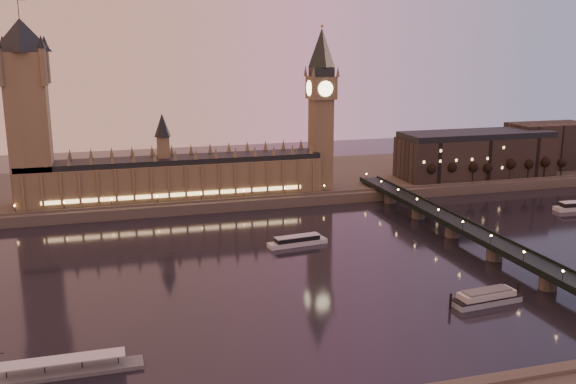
% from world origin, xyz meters
% --- Properties ---
extents(ground, '(700.00, 700.00, 0.00)m').
position_xyz_m(ground, '(0.00, 0.00, 0.00)').
color(ground, black).
rests_on(ground, ground).
extents(far_embankment, '(560.00, 130.00, 6.00)m').
position_xyz_m(far_embankment, '(30.00, 165.00, 3.00)').
color(far_embankment, '#423D35').
rests_on(far_embankment, ground).
extents(palace_of_westminster, '(180.00, 26.62, 52.00)m').
position_xyz_m(palace_of_westminster, '(-40.12, 120.99, 21.71)').
color(palace_of_westminster, brown).
rests_on(palace_of_westminster, ground).
extents(victoria_tower, '(31.68, 31.68, 118.00)m').
position_xyz_m(victoria_tower, '(-120.00, 121.00, 65.79)').
color(victoria_tower, brown).
rests_on(victoria_tower, ground).
extents(big_ben, '(17.68, 17.68, 104.00)m').
position_xyz_m(big_ben, '(53.99, 120.99, 63.95)').
color(big_ben, brown).
rests_on(big_ben, ground).
extents(westminster_bridge, '(13.20, 260.00, 15.30)m').
position_xyz_m(westminster_bridge, '(91.61, 0.00, 5.52)').
color(westminster_bridge, black).
rests_on(westminster_bridge, ground).
extents(city_block, '(155.00, 45.00, 34.00)m').
position_xyz_m(city_block, '(194.94, 130.93, 22.24)').
color(city_block, black).
rests_on(city_block, ground).
extents(bare_tree_0, '(6.23, 6.23, 12.68)m').
position_xyz_m(bare_tree_0, '(127.76, 109.00, 15.47)').
color(bare_tree_0, black).
rests_on(bare_tree_0, ground).
extents(bare_tree_1, '(6.23, 6.23, 12.68)m').
position_xyz_m(bare_tree_1, '(142.55, 109.00, 15.47)').
color(bare_tree_1, black).
rests_on(bare_tree_1, ground).
extents(bare_tree_2, '(6.23, 6.23, 12.68)m').
position_xyz_m(bare_tree_2, '(157.34, 109.00, 15.47)').
color(bare_tree_2, black).
rests_on(bare_tree_2, ground).
extents(bare_tree_3, '(6.23, 6.23, 12.68)m').
position_xyz_m(bare_tree_3, '(172.14, 109.00, 15.47)').
color(bare_tree_3, black).
rests_on(bare_tree_3, ground).
extents(bare_tree_4, '(6.23, 6.23, 12.68)m').
position_xyz_m(bare_tree_4, '(186.93, 109.00, 15.47)').
color(bare_tree_4, black).
rests_on(bare_tree_4, ground).
extents(bare_tree_5, '(6.23, 6.23, 12.68)m').
position_xyz_m(bare_tree_5, '(201.72, 109.00, 15.47)').
color(bare_tree_5, black).
rests_on(bare_tree_5, ground).
extents(bare_tree_6, '(6.23, 6.23, 12.68)m').
position_xyz_m(bare_tree_6, '(216.51, 109.00, 15.47)').
color(bare_tree_6, black).
rests_on(bare_tree_6, ground).
extents(bare_tree_7, '(6.23, 6.23, 12.68)m').
position_xyz_m(bare_tree_7, '(231.30, 109.00, 15.47)').
color(bare_tree_7, black).
rests_on(bare_tree_7, ground).
extents(cruise_boat_a, '(31.22, 10.34, 4.90)m').
position_xyz_m(cruise_boat_a, '(9.97, 27.89, 2.16)').
color(cruise_boat_a, silver).
rests_on(cruise_boat_a, ground).
extents(moored_barge, '(32.98, 10.71, 6.07)m').
position_xyz_m(moored_barge, '(59.10, -63.03, 2.56)').
color(moored_barge, '#8498A8').
rests_on(moored_barge, ground).
extents(pontoon_pier, '(45.49, 7.58, 12.13)m').
position_xyz_m(pontoon_pier, '(-95.54, -74.62, 1.31)').
color(pontoon_pier, '#595B5E').
rests_on(pontoon_pier, ground).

